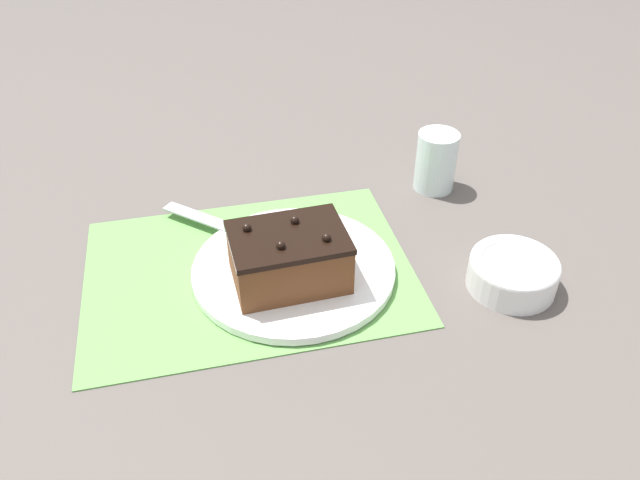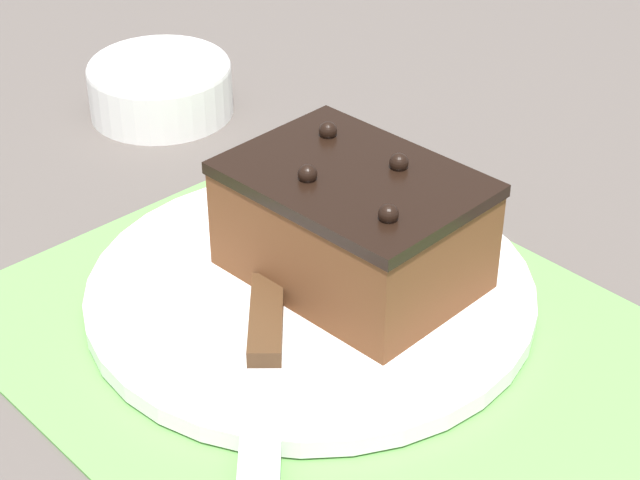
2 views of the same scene
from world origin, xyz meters
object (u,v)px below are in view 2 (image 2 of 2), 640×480
Objects in this scene: chocolate_cake at (352,225)px; small_bowl at (160,85)px; cake_plate at (311,291)px; serving_knife at (264,368)px.

small_bowl is (0.30, -0.07, -0.03)m from chocolate_cake.
small_bowl is at bearing -17.98° from cake_plate.
cake_plate is 2.36× the size of small_bowl.
chocolate_cake reaches higher than small_bowl.
serving_knife is at bearing 152.69° from small_bowl.
cake_plate is at bearing -106.66° from serving_knife.
cake_plate is at bearing 162.02° from small_bowl.
chocolate_cake is 0.12m from serving_knife.
chocolate_cake is at bearing 167.31° from small_bowl.
chocolate_cake is 0.81× the size of serving_knife.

